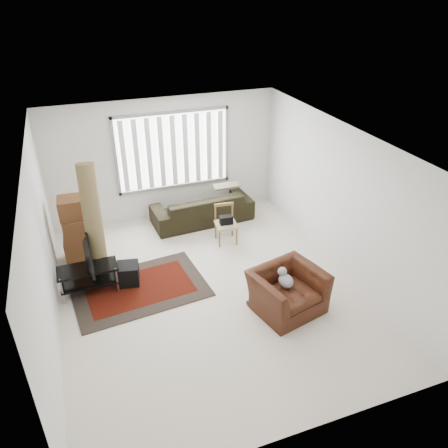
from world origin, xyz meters
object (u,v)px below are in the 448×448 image
object	(u,v)px
tv_stand	(88,274)
armchair	(287,288)
moving_boxes	(77,232)
sofa	(202,204)
side_chair	(226,222)

from	to	relation	value
tv_stand	armchair	bearing A→B (deg)	-27.70
moving_boxes	sofa	world-z (taller)	moving_boxes
moving_boxes	armchair	size ratio (longest dim) A/B	1.02
tv_stand	moving_boxes	bearing A→B (deg)	94.20
tv_stand	armchair	xyz separation A→B (m)	(3.01, -1.58, 0.05)
moving_boxes	armchair	world-z (taller)	moving_boxes
sofa	armchair	world-z (taller)	sofa
moving_boxes	armchair	distance (m)	4.09
tv_stand	sofa	xyz separation A→B (m)	(2.61, 1.76, 0.06)
side_chair	armchair	distance (m)	2.35
moving_boxes	armchair	bearing A→B (deg)	-40.88
side_chair	sofa	bearing A→B (deg)	107.71
moving_boxes	side_chair	size ratio (longest dim) A/B	1.65
tv_stand	sofa	distance (m)	3.15
tv_stand	moving_boxes	world-z (taller)	moving_boxes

